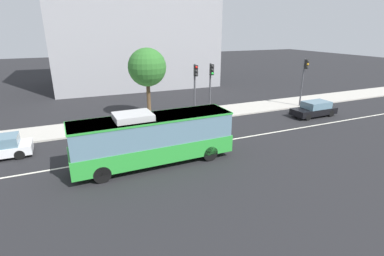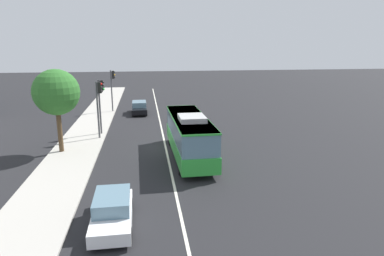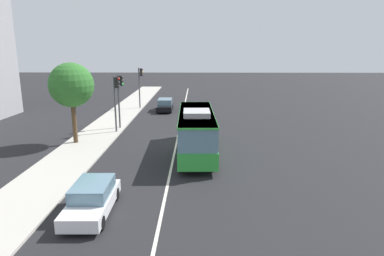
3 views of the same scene
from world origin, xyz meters
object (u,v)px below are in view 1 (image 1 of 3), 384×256
Objects in this scene: sedan_black at (314,109)px; traffic_light_far_corner at (195,83)px; street_tree_kerbside_left at (147,68)px; traffic_light_mid_block at (211,82)px; transit_bus at (153,137)px; traffic_light_near_corner at (304,74)px.

traffic_light_far_corner is at bearing -17.19° from sedan_black.
street_tree_kerbside_left reaches higher than traffic_light_far_corner.
traffic_light_mid_block and traffic_light_far_corner have the same top height.
traffic_light_near_corner is at bearing 19.49° from transit_bus.
transit_bus is at bearing 11.79° from sedan_black.
traffic_light_mid_block reaches higher than sedan_black.
street_tree_kerbside_left reaches higher than traffic_light_near_corner.
transit_bus is 20.06m from traffic_light_near_corner.
transit_bus is 17.86m from sedan_black.
transit_bus is 1.93× the size of traffic_light_near_corner.
traffic_light_near_corner is 16.52m from street_tree_kerbside_left.
traffic_light_near_corner is at bearing -112.98° from sedan_black.
traffic_light_mid_block is at bearing -93.45° from traffic_light_near_corner.
sedan_black is at bearing -24.85° from traffic_light_near_corner.
traffic_light_near_corner is 1.00× the size of traffic_light_mid_block.
sedan_black is at bearing 11.38° from transit_bus.
transit_bus is 2.22× the size of sedan_black.
traffic_light_far_corner is at bearing -86.87° from traffic_light_mid_block.
traffic_light_mid_block is 1.00× the size of traffic_light_far_corner.
street_tree_kerbside_left is at bearing -102.38° from traffic_light_near_corner.
street_tree_kerbside_left is (-5.22, 2.62, 1.22)m from traffic_light_mid_block.
traffic_light_mid_block is 1.58m from traffic_light_far_corner.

